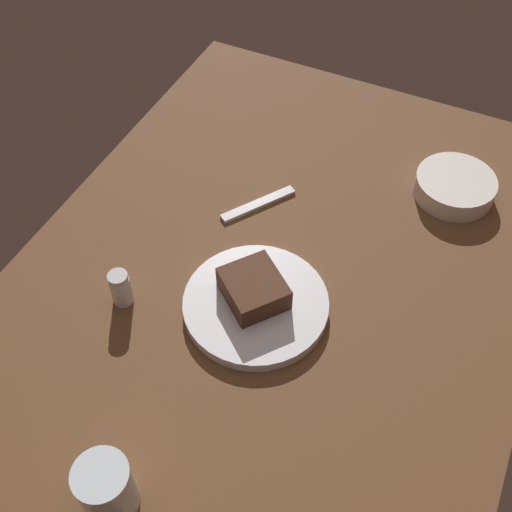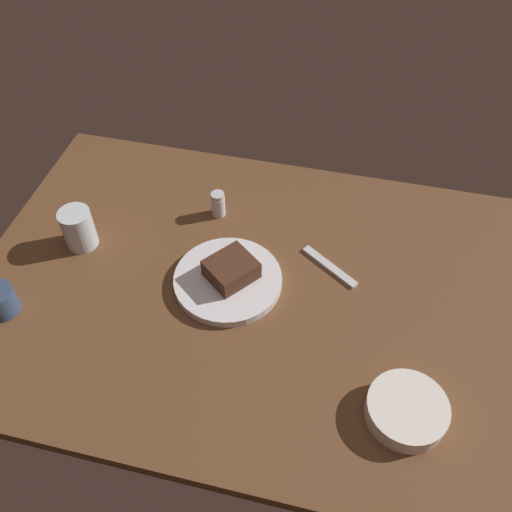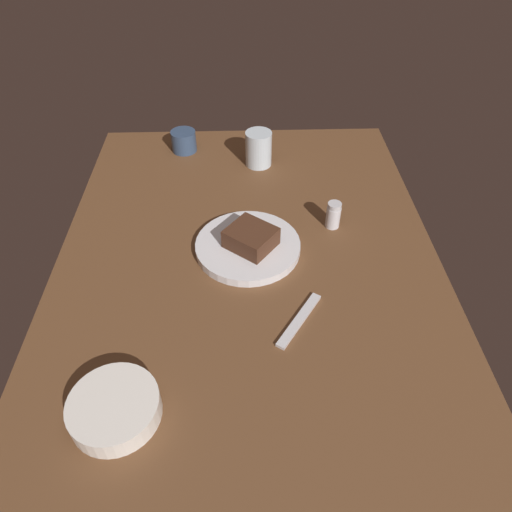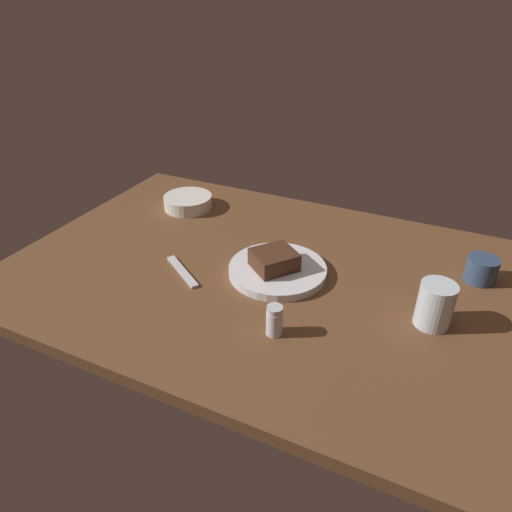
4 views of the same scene
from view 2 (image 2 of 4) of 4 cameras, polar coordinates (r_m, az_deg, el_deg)
dining_table at (r=120.86cm, az=-0.61°, el=-3.66°), size 120.00×84.00×3.00cm
dessert_plate at (r=120.05cm, az=-2.85°, el=-2.33°), size 23.37×23.37×1.95cm
chocolate_cake_slice at (r=117.63cm, az=-2.57°, el=-1.36°), size 12.82×12.98×4.28cm
salt_shaker at (r=132.70cm, az=-3.91°, el=5.34°), size 3.37×3.37×6.54cm
water_glass at (r=130.76cm, az=-17.80°, el=2.71°), size 7.22×7.22×9.61cm
side_bowl at (r=105.99cm, az=15.22°, el=-15.06°), size 14.65×14.65×3.92cm
dessert_spoon at (r=123.94cm, az=7.59°, el=-1.08°), size 13.44×9.88×0.70cm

